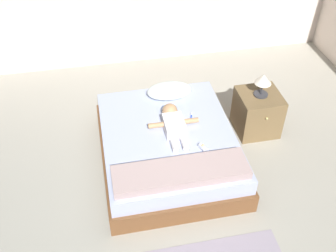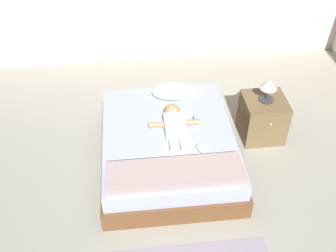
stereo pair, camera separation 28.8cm
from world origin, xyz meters
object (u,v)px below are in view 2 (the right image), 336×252
bed (168,147)px  pillow (174,91)px  baby (174,123)px  baby_bottle (201,149)px  toothbrush (193,119)px  nightstand (262,118)px  lamp (269,86)px

bed → pillow: (0.15, 0.64, 0.28)m
baby → baby_bottle: (0.22, -0.39, -0.04)m
pillow → baby: baby is taller
pillow → bed: bearing=-102.8°
toothbrush → baby_bottle: bearing=-90.5°
nightstand → baby_bottle: size_ratio=4.88×
baby → nightstand: (1.07, 0.24, -0.22)m
bed → toothbrush: toothbrush is taller
baby → baby_bottle: 0.45m
bed → nightstand: bearing=15.5°
nightstand → lamp: bearing=90.0°
bed → pillow: pillow is taller
baby → nightstand: bearing=12.5°
lamp → pillow: bearing=161.9°
baby → baby_bottle: bearing=-60.0°
toothbrush → nightstand: size_ratio=0.26×
nightstand → toothbrush: bearing=-172.0°
baby → baby_bottle: baby is taller
lamp → baby_bottle: size_ratio=2.65×
bed → toothbrush: size_ratio=13.13×
baby_bottle → bed: bearing=134.0°
baby → lamp: (1.07, 0.24, 0.23)m
nightstand → lamp: 0.45m
bed → baby_bottle: bearing=-46.0°
bed → baby_bottle: baby_bottle is taller
bed → toothbrush: bearing=33.3°
lamp → nightstand: bearing=-90.0°
bed → lamp: 1.29m
bed → baby: bearing=47.5°
baby_bottle → pillow: bearing=99.0°
pillow → baby_bottle: pillow is taller
baby → nightstand: 1.12m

